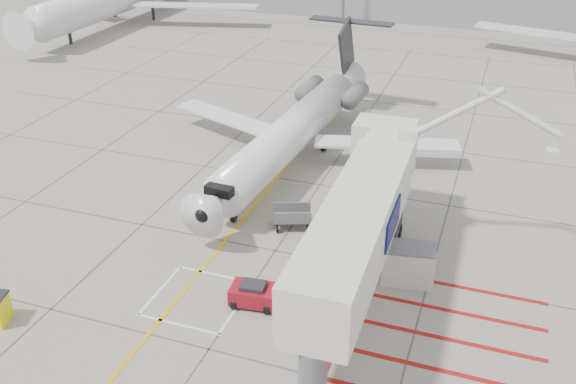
% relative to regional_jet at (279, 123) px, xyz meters
% --- Properties ---
extents(ground_plane, '(260.00, 260.00, 0.00)m').
position_rel_regional_jet_xyz_m(ground_plane, '(2.88, -12.45, -3.59)').
color(ground_plane, gray).
rests_on(ground_plane, ground).
extents(regional_jet, '(23.39, 28.71, 7.19)m').
position_rel_regional_jet_xyz_m(regional_jet, '(0.00, 0.00, 0.00)').
color(regional_jet, silver).
rests_on(regional_jet, ground_plane).
extents(jet_bridge, '(9.12, 18.71, 7.42)m').
position_rel_regional_jet_xyz_m(jet_bridge, '(7.85, -11.72, 0.11)').
color(jet_bridge, silver).
rests_on(jet_bridge, ground_plane).
extents(pushback_tug, '(2.22, 1.53, 1.21)m').
position_rel_regional_jet_xyz_m(pushback_tug, '(3.50, -12.98, -2.99)').
color(pushback_tug, maroon).
rests_on(pushback_tug, ground_plane).
extents(baggage_cart, '(2.40, 1.95, 1.31)m').
position_rel_regional_jet_xyz_m(baggage_cart, '(2.92, -5.89, -2.94)').
color(baggage_cart, '#59595E').
rests_on(baggage_cart, ground_plane).
extents(ground_power_unit, '(2.68, 1.85, 1.95)m').
position_rel_regional_jet_xyz_m(ground_power_unit, '(9.83, -8.78, -2.62)').
color(ground_power_unit, '#BAB8B1').
rests_on(ground_power_unit, ground_plane).
extents(cone_nose, '(0.35, 0.35, 0.48)m').
position_rel_regional_jet_xyz_m(cone_nose, '(-1.34, -7.44, -3.35)').
color(cone_nose, red).
rests_on(cone_nose, ground_plane).
extents(cone_side, '(0.31, 0.31, 0.43)m').
position_rel_regional_jet_xyz_m(cone_side, '(4.27, -6.64, -3.38)').
color(cone_side, orange).
rests_on(cone_side, ground_plane).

